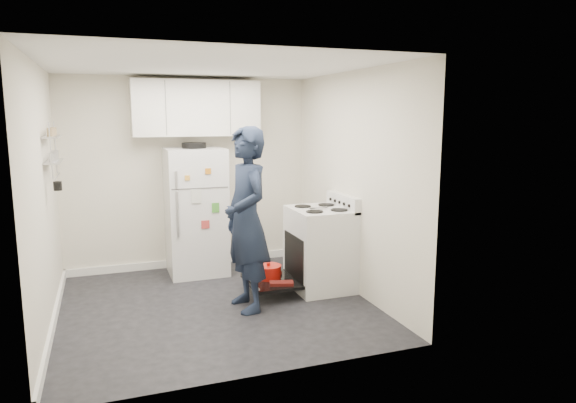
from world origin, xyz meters
name	(u,v)px	position (x,y,z in m)	size (l,w,h in m)	color
room	(210,194)	(-0.03, 0.03, 1.21)	(3.21, 3.21, 2.51)	black
electric_range	(319,249)	(1.26, 0.15, 0.47)	(0.66, 0.76, 1.10)	silver
open_oven_door	(270,277)	(0.67, 0.18, 0.19)	(0.55, 0.70, 0.23)	black
refrigerator	(196,211)	(0.02, 1.25, 0.81)	(0.72, 0.74, 1.68)	silver
upper_cabinets	(196,108)	(0.10, 1.43, 2.10)	(1.60, 0.33, 0.70)	silver
wall_shelf_rack	(53,149)	(-1.52, 0.49, 1.68)	(0.14, 0.60, 0.61)	#B2B2B7
person	(246,220)	(0.30, -0.19, 0.95)	(0.69, 0.46, 1.90)	#161F32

